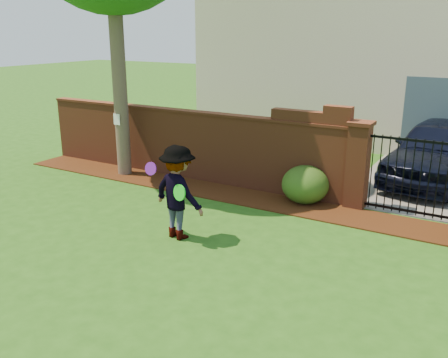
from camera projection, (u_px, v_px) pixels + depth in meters
The scene contains 13 objects.
ground at pixel (152, 252), 8.52m from camera, with size 80.00×80.00×0.01m, color #235214.
mulch_bed at pixel (208, 190), 11.72m from camera, with size 11.10×1.08×0.03m, color #321709.
brick_wall at pixel (186, 142), 12.51m from camera, with size 8.70×0.31×2.16m.
pillar_left at pixel (358, 165), 10.38m from camera, with size 0.50×0.50×1.88m.
iron_gate at pixel (412, 177), 9.87m from camera, with size 1.78×0.03×1.60m.
driveway at pixel (436, 170), 13.42m from camera, with size 3.20×8.00×0.01m, color slate.
house at pixel (387, 45), 16.99m from camera, with size 12.40×6.40×6.30m.
car at pixel (435, 153), 12.07m from camera, with size 1.85×4.60×1.57m, color black.
paper_notice at pixel (117, 119), 12.46m from camera, with size 0.20×0.01×0.28m, color white.
shrub_left at pixel (305, 185), 10.79m from camera, with size 1.04×1.04×0.85m, color #1E4615.
man at pixel (177, 193), 8.85m from camera, with size 1.13×0.65×1.75m, color gray.
frisbee_purple at pixel (151, 169), 8.74m from camera, with size 0.24×0.24×0.02m, color purple.
frisbee_green at pixel (179, 193), 8.53m from camera, with size 0.29×0.29×0.03m, color #1BD120.
Camera 1 is at (5.01, -6.07, 3.72)m, focal length 39.30 mm.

